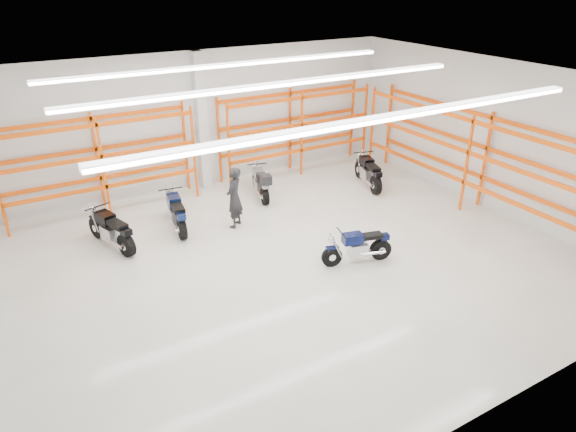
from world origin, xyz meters
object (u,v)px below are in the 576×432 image
structural_column (202,122)px  motorcycle_back_a (112,231)px  motorcycle_back_b (176,213)px  standing_man (234,198)px  motorcycle_main (360,247)px  motorcycle_back_c (261,184)px  motorcycle_back_d (369,173)px

structural_column → motorcycle_back_a: bearing=-143.0°
motorcycle_back_b → standing_man: (1.52, -0.67, 0.42)m
standing_man → structural_column: bearing=-139.5°
motorcycle_main → motorcycle_back_a: size_ratio=0.89×
motorcycle_back_a → motorcycle_back_c: 5.05m
motorcycle_main → structural_column: size_ratio=0.41×
motorcycle_back_a → structural_column: structural_column is taller
motorcycle_back_a → structural_column: 5.07m
motorcycle_main → standing_man: size_ratio=1.02×
motorcycle_back_c → structural_column: size_ratio=0.45×
standing_man → motorcycle_main: bearing=76.2°
standing_man → motorcycle_back_a: bearing=-50.0°
motorcycle_back_b → motorcycle_back_d: size_ratio=1.00×
motorcycle_back_a → motorcycle_back_b: bearing=6.6°
motorcycle_back_c → motorcycle_back_d: motorcycle_back_d is taller
motorcycle_main → motorcycle_back_b: size_ratio=0.87×
motorcycle_back_d → structural_column: 5.86m
motorcycle_main → structural_column: (-1.45, 6.77, 1.82)m
motorcycle_back_a → structural_column: (3.79, 2.86, 1.76)m
motorcycle_back_d → motorcycle_back_b: bearing=178.1°
motorcycle_back_c → motorcycle_back_d: 3.76m
motorcycle_back_b → motorcycle_back_c: 3.20m
motorcycle_back_b → standing_man: 1.71m
standing_man → motorcycle_back_b: bearing=-66.1°
motorcycle_back_b → structural_column: bearing=53.8°
motorcycle_back_a → motorcycle_back_c: size_ratio=1.02×
motorcycle_back_d → motorcycle_main: bearing=-130.6°
motorcycle_back_a → standing_man: bearing=-7.7°
motorcycle_main → motorcycle_back_b: bearing=129.5°
motorcycle_back_a → standing_man: 3.43m
motorcycle_back_d → motorcycle_back_a: bearing=180.0°
motorcycle_back_a → motorcycle_back_b: motorcycle_back_a is taller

